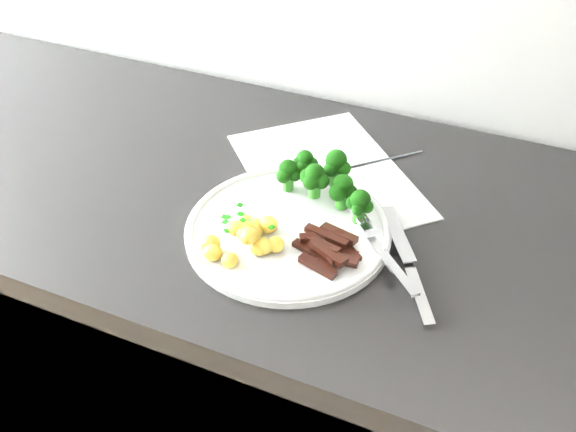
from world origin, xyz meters
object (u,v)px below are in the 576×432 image
Objects in this scene: counter at (357,410)px; knife at (412,275)px; beef_strips at (328,249)px; plate at (288,229)px; recipe_paper at (326,174)px; potatoes at (246,237)px; fork at (383,251)px; broccoli at (325,179)px.

counter is 0.46m from knife.
counter is 0.47m from beef_strips.
counter is 0.47m from plate.
knife is at bearing -43.94° from recipe_paper.
recipe_paper is at bearing 80.16° from potatoes.
counter is at bearing -36.85° from recipe_paper.
fork is (0.03, -0.07, 0.46)m from counter.
knife is (0.15, -0.10, -0.04)m from broccoli.
plate is 0.18m from knife.
fork reaches higher than plate.
broccoli reaches higher than recipe_paper.
plate is 0.09m from broccoli.
recipe_paper is at bearing 136.06° from knife.
recipe_paper is 0.25m from knife.
recipe_paper is 2.59× the size of fork.
plate is at bearing -147.92° from counter.
potatoes is 0.18m from fork.
recipe_paper is at bearing 111.14° from beef_strips.
plate is at bearing -106.29° from broccoli.
potatoes is 0.11m from beef_strips.
counter is 8.42× the size of plate.
recipe_paper is 0.20m from fork.
fork reaches higher than recipe_paper.
potatoes is 0.22m from knife.
counter is 25.48× the size of beef_strips.
potatoes is at bearing -99.84° from recipe_paper.
fork is (0.13, -0.00, 0.01)m from plate.
fork reaches higher than counter.
plate is (0.00, -0.15, 0.01)m from recipe_paper.
counter is at bearing 32.08° from plate.
potatoes is (-0.04, -0.06, 0.02)m from plate.
fork is at bearing 17.03° from potatoes.
potatoes is 0.54× the size of knife.
counter is 15.32× the size of broccoli.
broccoli is (0.02, -0.07, 0.05)m from recipe_paper.
fork is 0.05m from knife.
recipe_paper is 2.48× the size of broccoli.
plate is 3.03× the size of beef_strips.
potatoes reaches higher than fork.
potatoes reaches higher than recipe_paper.
broccoli is at bearing 147.07° from knife.
broccoli is at bearing 143.76° from fork.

